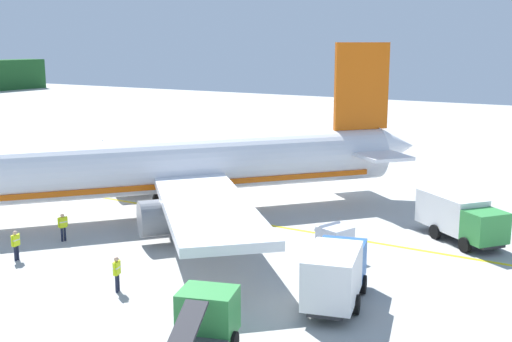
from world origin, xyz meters
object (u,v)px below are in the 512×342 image
object	(u,v)px
service_truck_baggage	(460,216)
cargo_container_near	(334,242)
airliner_foreground	(153,168)
service_truck_fuel	(201,328)
crew_loader_right	(117,271)
crew_loader_left	(63,225)
service_truck_pushback	(335,272)
crew_supervisor	(16,243)

from	to	relation	value
service_truck_baggage	cargo_container_near	distance (m)	8.61
airliner_foreground	service_truck_fuel	size ratio (longest dim) A/B	5.55
service_truck_baggage	crew_loader_right	size ratio (longest dim) A/B	3.50
airliner_foreground	cargo_container_near	world-z (taller)	airliner_foreground
cargo_container_near	crew_loader_left	xyz separation A→B (m)	(-5.61, 15.45, 0.11)
crew_loader_right	service_truck_baggage	bearing A→B (deg)	-36.08
crew_loader_left	crew_loader_right	distance (m)	9.49
service_truck_baggage	crew_loader_left	distance (m)	24.12
crew_loader_left	crew_loader_right	world-z (taller)	crew_loader_right
cargo_container_near	service_truck_pushback	bearing A→B (deg)	-155.79
crew_supervisor	service_truck_fuel	bearing A→B (deg)	-104.08
service_truck_pushback	cargo_container_near	xyz separation A→B (m)	(5.96, 2.68, -0.64)
crew_loader_right	cargo_container_near	bearing A→B (deg)	-35.13
service_truck_baggage	service_truck_pushback	world-z (taller)	service_truck_pushback
crew_loader_right	crew_supervisor	distance (m)	8.01
cargo_container_near	crew_loader_right	distance (m)	12.20
service_truck_pushback	cargo_container_near	world-z (taller)	service_truck_pushback
service_truck_fuel	service_truck_pushback	bearing A→B (deg)	-17.60
service_truck_baggage	airliner_foreground	bearing A→B (deg)	104.58
cargo_container_near	crew_supervisor	size ratio (longest dim) A/B	1.32
crew_supervisor	crew_loader_right	bearing A→B (deg)	-93.90
cargo_container_near	crew_loader_left	bearing A→B (deg)	109.96
service_truck_pushback	crew_loader_right	distance (m)	10.51
service_truck_baggage	cargo_container_near	bearing A→B (deg)	142.56
crew_loader_left	crew_loader_right	bearing A→B (deg)	-117.38
crew_loader_left	service_truck_fuel	bearing A→B (deg)	-115.90
cargo_container_near	crew_supervisor	distance (m)	17.72
crew_loader_right	airliner_foreground	bearing A→B (deg)	32.41
service_truck_pushback	service_truck_baggage	bearing A→B (deg)	-11.24
crew_loader_left	crew_supervisor	size ratio (longest dim) A/B	1.02
crew_loader_left	service_truck_pushback	bearing A→B (deg)	-91.12
service_truck_fuel	crew_supervisor	bearing A→B (deg)	75.92
service_truck_fuel	crew_supervisor	xyz separation A→B (m)	(3.85, 15.37, -0.19)
airliner_foreground	service_truck_baggage	world-z (taller)	airliner_foreground
service_truck_pushback	crew_loader_left	size ratio (longest dim) A/B	3.44
crew_loader_left	crew_supervisor	bearing A→B (deg)	-173.42
service_truck_fuel	crew_loader_right	distance (m)	8.09
service_truck_baggage	crew_supervisor	bearing A→B (deg)	128.78
crew_loader_right	crew_supervisor	bearing A→B (deg)	86.10
service_truck_pushback	cargo_container_near	distance (m)	6.57
crew_loader_right	crew_loader_left	bearing A→B (deg)	62.62
airliner_foreground	service_truck_fuel	distance (m)	21.18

